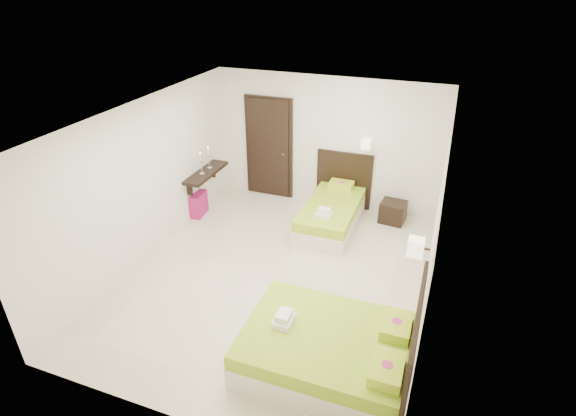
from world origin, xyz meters
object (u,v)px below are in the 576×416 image
(bed_single, at_px, (332,211))
(bed_double, at_px, (333,350))
(nightstand, at_px, (393,212))
(ottoman, at_px, (193,203))

(bed_single, relative_size, bed_double, 0.93)
(bed_single, distance_m, nightstand, 1.18)
(bed_single, distance_m, ottoman, 2.76)
(bed_single, height_order, nightstand, bed_single)
(ottoman, bearing_deg, nightstand, 15.60)
(bed_double, height_order, nightstand, bed_double)
(bed_single, height_order, bed_double, bed_double)
(bed_single, relative_size, ottoman, 4.08)
(nightstand, xyz_separation_m, ottoman, (-3.77, -1.05, 0.02))
(nightstand, distance_m, ottoman, 3.91)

